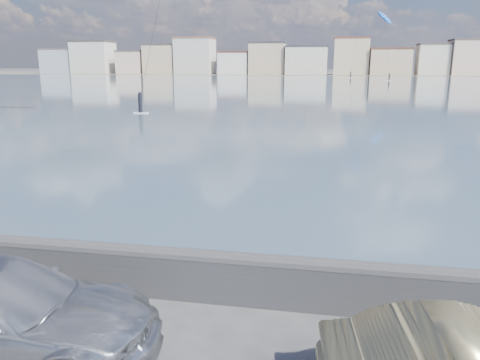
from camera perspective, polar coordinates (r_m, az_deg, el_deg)
name	(u,v)px	position (r m, az deg, el deg)	size (l,w,h in m)	color
bay_water	(314,86)	(97.27, 9.02, 11.21)	(500.00, 177.00, 0.00)	#374C63
far_shore_strip	(322,74)	(205.69, 9.96, 12.62)	(500.00, 60.00, 0.00)	#4C473D
seawall	(180,271)	(9.68, -7.38, -10.95)	(400.00, 0.36, 1.08)	#28282B
far_buildings	(326,59)	(191.63, 10.38, 14.31)	(240.79, 13.26, 14.60)	#9EA8B7
kitesurfer_5	(384,18)	(138.26, 17.18, 18.35)	(4.83, 11.72, 19.12)	blue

